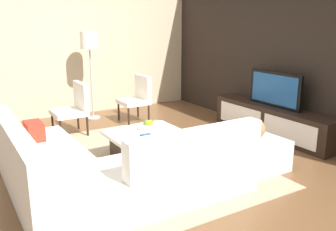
{
  "coord_description": "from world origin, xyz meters",
  "views": [
    {
      "loc": [
        4.1,
        -2.14,
        1.88
      ],
      "look_at": [
        -0.14,
        0.44,
        0.58
      ],
      "focal_mm": 39.07,
      "sensor_mm": 36.0,
      "label": 1
    }
  ],
  "objects_px": {
    "accent_chair_far": "(138,95)",
    "decorative_ball": "(255,129)",
    "television": "(275,89)",
    "ottoman": "(253,153)",
    "accent_chair_near": "(74,106)",
    "coffee_table": "(148,146)",
    "book_stack": "(148,137)",
    "media_console": "(272,121)",
    "fruit_bowl": "(148,126)",
    "sectional_couch": "(100,170)",
    "floor_lamp": "(89,45)"
  },
  "relations": [
    {
      "from": "accent_chair_far",
      "to": "decorative_ball",
      "type": "height_order",
      "value": "accent_chair_far"
    },
    {
      "from": "television",
      "to": "ottoman",
      "type": "relative_size",
      "value": 1.51
    },
    {
      "from": "accent_chair_near",
      "to": "decorative_ball",
      "type": "height_order",
      "value": "accent_chair_near"
    },
    {
      "from": "ottoman",
      "to": "coffee_table",
      "type": "bearing_deg",
      "value": -132.95
    },
    {
      "from": "book_stack",
      "to": "accent_chair_near",
      "type": "bearing_deg",
      "value": -169.5
    },
    {
      "from": "media_console",
      "to": "ottoman",
      "type": "distance_m",
      "value": 1.53
    },
    {
      "from": "fruit_bowl",
      "to": "decorative_ball",
      "type": "height_order",
      "value": "decorative_ball"
    },
    {
      "from": "coffee_table",
      "to": "accent_chair_near",
      "type": "xyz_separation_m",
      "value": [
        -1.72,
        -0.48,
        0.29
      ]
    },
    {
      "from": "sectional_couch",
      "to": "fruit_bowl",
      "type": "distance_m",
      "value": 1.32
    },
    {
      "from": "floor_lamp",
      "to": "accent_chair_far",
      "type": "height_order",
      "value": "floor_lamp"
    },
    {
      "from": "television",
      "to": "book_stack",
      "type": "distance_m",
      "value": 2.45
    },
    {
      "from": "sectional_couch",
      "to": "accent_chair_near",
      "type": "bearing_deg",
      "value": 168.96
    },
    {
      "from": "coffee_table",
      "to": "ottoman",
      "type": "distance_m",
      "value": 1.41
    },
    {
      "from": "coffee_table",
      "to": "ottoman",
      "type": "relative_size",
      "value": 1.45
    },
    {
      "from": "accent_chair_near",
      "to": "accent_chair_far",
      "type": "bearing_deg",
      "value": 103.97
    },
    {
      "from": "floor_lamp",
      "to": "ottoman",
      "type": "relative_size",
      "value": 2.4
    },
    {
      "from": "television",
      "to": "accent_chair_far",
      "type": "distance_m",
      "value": 2.52
    },
    {
      "from": "decorative_ball",
      "to": "coffee_table",
      "type": "bearing_deg",
      "value": -132.95
    },
    {
      "from": "television",
      "to": "decorative_ball",
      "type": "xyz_separation_m",
      "value": [
        0.86,
        -1.27,
        -0.25
      ]
    },
    {
      "from": "fruit_bowl",
      "to": "accent_chair_far",
      "type": "distance_m",
      "value": 1.87
    },
    {
      "from": "media_console",
      "to": "fruit_bowl",
      "type": "bearing_deg",
      "value": -97.28
    },
    {
      "from": "fruit_bowl",
      "to": "coffee_table",
      "type": "bearing_deg",
      "value": -29.47
    },
    {
      "from": "accent_chair_far",
      "to": "floor_lamp",
      "type": "bearing_deg",
      "value": -128.12
    },
    {
      "from": "accent_chair_near",
      "to": "book_stack",
      "type": "relative_size",
      "value": 4.08
    },
    {
      "from": "sectional_couch",
      "to": "floor_lamp",
      "type": "xyz_separation_m",
      "value": [
        -3.14,
        1.06,
        1.14
      ]
    },
    {
      "from": "media_console",
      "to": "television",
      "type": "xyz_separation_m",
      "value": [
        0.0,
        0.0,
        0.54
      ]
    },
    {
      "from": "television",
      "to": "decorative_ball",
      "type": "distance_m",
      "value": 1.55
    },
    {
      "from": "decorative_ball",
      "to": "book_stack",
      "type": "bearing_deg",
      "value": -122.72
    },
    {
      "from": "sectional_couch",
      "to": "ottoman",
      "type": "bearing_deg",
      "value": 80.12
    },
    {
      "from": "coffee_table",
      "to": "accent_chair_far",
      "type": "relative_size",
      "value": 1.17
    },
    {
      "from": "floor_lamp",
      "to": "book_stack",
      "type": "height_order",
      "value": "floor_lamp"
    },
    {
      "from": "floor_lamp",
      "to": "accent_chair_far",
      "type": "distance_m",
      "value": 1.31
    },
    {
      "from": "television",
      "to": "book_stack",
      "type": "relative_size",
      "value": 4.95
    },
    {
      "from": "sectional_couch",
      "to": "coffee_table",
      "type": "distance_m",
      "value": 1.12
    },
    {
      "from": "accent_chair_far",
      "to": "fruit_bowl",
      "type": "bearing_deg",
      "value": -18.58
    },
    {
      "from": "sectional_couch",
      "to": "accent_chair_near",
      "type": "height_order",
      "value": "accent_chair_near"
    },
    {
      "from": "accent_chair_far",
      "to": "decorative_ball",
      "type": "bearing_deg",
      "value": 8.02
    },
    {
      "from": "television",
      "to": "fruit_bowl",
      "type": "height_order",
      "value": "television"
    },
    {
      "from": "ottoman",
      "to": "media_console",
      "type": "bearing_deg",
      "value": 124.24
    },
    {
      "from": "sectional_couch",
      "to": "book_stack",
      "type": "relative_size",
      "value": 11.41
    },
    {
      "from": "coffee_table",
      "to": "decorative_ball",
      "type": "height_order",
      "value": "decorative_ball"
    },
    {
      "from": "media_console",
      "to": "sectional_couch",
      "type": "bearing_deg",
      "value": -80.9
    },
    {
      "from": "fruit_bowl",
      "to": "decorative_ball",
      "type": "xyz_separation_m",
      "value": [
        1.14,
        0.93,
        0.1
      ]
    },
    {
      "from": "television",
      "to": "sectional_couch",
      "type": "distance_m",
      "value": 3.31
    },
    {
      "from": "ottoman",
      "to": "book_stack",
      "type": "relative_size",
      "value": 3.28
    },
    {
      "from": "media_console",
      "to": "floor_lamp",
      "type": "bearing_deg",
      "value": -140.33
    },
    {
      "from": "coffee_table",
      "to": "decorative_ball",
      "type": "bearing_deg",
      "value": 47.05
    },
    {
      "from": "floor_lamp",
      "to": "accent_chair_near",
      "type": "bearing_deg",
      "value": -36.88
    },
    {
      "from": "accent_chair_near",
      "to": "media_console",
      "type": "bearing_deg",
      "value": 62.1
    },
    {
      "from": "decorative_ball",
      "to": "accent_chair_near",
      "type": "bearing_deg",
      "value": -150.55
    }
  ]
}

